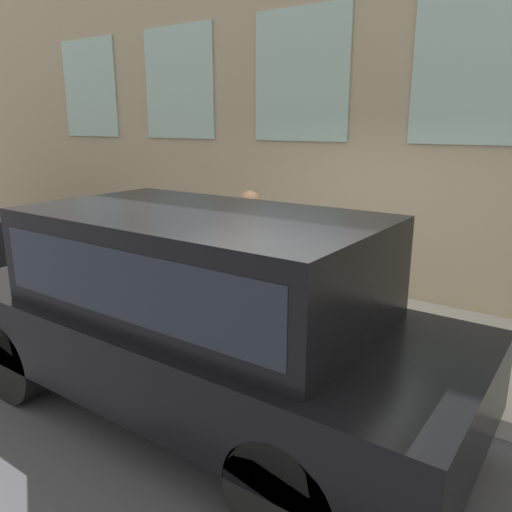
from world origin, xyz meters
The scene contains 5 objects.
ground_plane centered at (0.00, 0.00, 0.00)m, with size 80.00×80.00×0.00m, color #47474C.
sidewalk centered at (1.18, 0.00, 0.08)m, with size 2.36×60.00×0.17m.
fire_hydrant centered at (0.48, 0.50, 0.59)m, with size 0.34×0.45×0.83m.
person centered at (0.80, 0.90, 1.06)m, with size 0.36×0.24×1.49m.
parked_truck_black_near centered at (-1.08, 0.09, 1.01)m, with size 1.81×4.61×1.76m.
Camera 1 is at (-3.94, -2.54, 2.42)m, focal length 35.00 mm.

